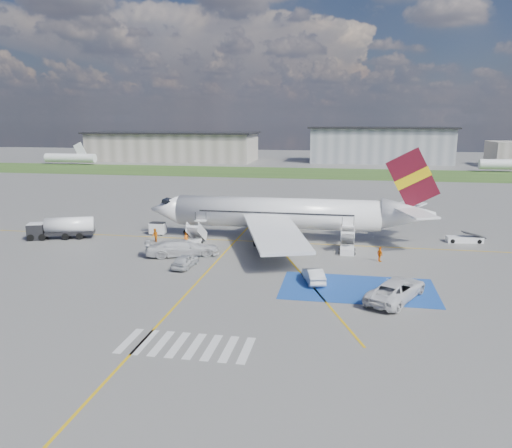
{
  "coord_description": "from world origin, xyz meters",
  "views": [
    {
      "loc": [
        8.57,
        -48.35,
        15.22
      ],
      "look_at": [
        -1.33,
        6.27,
        3.5
      ],
      "focal_mm": 35.0,
      "sensor_mm": 36.0,
      "label": 1
    }
  ],
  "objects_px": {
    "fuel_tanker": "(62,230)",
    "van_white_b": "(182,245)",
    "van_white_a": "(397,286)",
    "airliner": "(289,213)",
    "gpu_cart": "(158,229)",
    "car_silver_a": "(185,261)",
    "car_silver_b": "(314,275)",
    "belt_loader": "(465,240)"
  },
  "relations": [
    {
      "from": "fuel_tanker",
      "to": "van_white_b",
      "type": "bearing_deg",
      "value": -34.66
    },
    {
      "from": "van_white_a",
      "to": "belt_loader",
      "type": "bearing_deg",
      "value": -88.0
    },
    {
      "from": "gpu_cart",
      "to": "belt_loader",
      "type": "height_order",
      "value": "gpu_cart"
    },
    {
      "from": "car_silver_a",
      "to": "car_silver_b",
      "type": "bearing_deg",
      "value": 175.12
    },
    {
      "from": "car_silver_b",
      "to": "van_white_b",
      "type": "distance_m",
      "value": 16.71
    },
    {
      "from": "airliner",
      "to": "fuel_tanker",
      "type": "height_order",
      "value": "airliner"
    },
    {
      "from": "van_white_b",
      "to": "fuel_tanker",
      "type": "bearing_deg",
      "value": 53.02
    },
    {
      "from": "airliner",
      "to": "car_silver_a",
      "type": "height_order",
      "value": "airliner"
    },
    {
      "from": "car_silver_b",
      "to": "van_white_a",
      "type": "relative_size",
      "value": 0.69
    },
    {
      "from": "car_silver_a",
      "to": "car_silver_b",
      "type": "xyz_separation_m",
      "value": [
        13.54,
        -2.49,
        -0.01
      ]
    },
    {
      "from": "belt_loader",
      "to": "car_silver_a",
      "type": "xyz_separation_m",
      "value": [
        -31.21,
        -16.71,
        0.37
      ]
    },
    {
      "from": "belt_loader",
      "to": "car_silver_a",
      "type": "bearing_deg",
      "value": -157.96
    },
    {
      "from": "van_white_a",
      "to": "van_white_b",
      "type": "relative_size",
      "value": 1.0
    },
    {
      "from": "airliner",
      "to": "car_silver_b",
      "type": "bearing_deg",
      "value": -75.44
    },
    {
      "from": "airliner",
      "to": "belt_loader",
      "type": "distance_m",
      "value": 22.38
    },
    {
      "from": "belt_loader",
      "to": "car_silver_a",
      "type": "distance_m",
      "value": 35.4
    },
    {
      "from": "van_white_a",
      "to": "van_white_b",
      "type": "height_order",
      "value": "van_white_b"
    },
    {
      "from": "belt_loader",
      "to": "van_white_b",
      "type": "bearing_deg",
      "value": -165.48
    },
    {
      "from": "airliner",
      "to": "gpu_cart",
      "type": "relative_size",
      "value": 17.96
    },
    {
      "from": "car_silver_a",
      "to": "van_white_a",
      "type": "height_order",
      "value": "van_white_a"
    },
    {
      "from": "airliner",
      "to": "gpu_cart",
      "type": "height_order",
      "value": "airliner"
    },
    {
      "from": "airliner",
      "to": "car_silver_b",
      "type": "xyz_separation_m",
      "value": [
        4.38,
        -16.87,
        -2.69
      ]
    },
    {
      "from": "airliner",
      "to": "gpu_cart",
      "type": "xyz_separation_m",
      "value": [
        -17.54,
        -0.58,
        -2.63
      ]
    },
    {
      "from": "fuel_tanker",
      "to": "car_silver_b",
      "type": "xyz_separation_m",
      "value": [
        33.33,
        -12.02,
        -0.46
      ]
    },
    {
      "from": "fuel_tanker",
      "to": "van_white_a",
      "type": "relative_size",
      "value": 1.35
    },
    {
      "from": "fuel_tanker",
      "to": "van_white_a",
      "type": "distance_m",
      "value": 43.42
    },
    {
      "from": "airliner",
      "to": "fuel_tanker",
      "type": "relative_size",
      "value": 4.4
    },
    {
      "from": "van_white_a",
      "to": "fuel_tanker",
      "type": "bearing_deg",
      "value": 6.08
    },
    {
      "from": "fuel_tanker",
      "to": "van_white_a",
      "type": "xyz_separation_m",
      "value": [
        40.62,
        -15.33,
        -0.0
      ]
    },
    {
      "from": "airliner",
      "to": "car_silver_a",
      "type": "bearing_deg",
      "value": -122.49
    },
    {
      "from": "car_silver_a",
      "to": "van_white_a",
      "type": "relative_size",
      "value": 0.68
    },
    {
      "from": "belt_loader",
      "to": "car_silver_b",
      "type": "distance_m",
      "value": 26.1
    },
    {
      "from": "belt_loader",
      "to": "van_white_a",
      "type": "bearing_deg",
      "value": -120.88
    },
    {
      "from": "car_silver_b",
      "to": "van_white_b",
      "type": "relative_size",
      "value": 0.69
    },
    {
      "from": "gpu_cart",
      "to": "van_white_b",
      "type": "height_order",
      "value": "van_white_b"
    },
    {
      "from": "gpu_cart",
      "to": "van_white_a",
      "type": "xyz_separation_m",
      "value": [
        29.21,
        -19.6,
        0.4
      ]
    },
    {
      "from": "airliner",
      "to": "belt_loader",
      "type": "height_order",
      "value": "airliner"
    },
    {
      "from": "car_silver_b",
      "to": "van_white_b",
      "type": "xyz_separation_m",
      "value": [
        -15.25,
        6.8,
        0.51
      ]
    },
    {
      "from": "fuel_tanker",
      "to": "car_silver_a",
      "type": "distance_m",
      "value": 21.97
    },
    {
      "from": "gpu_cart",
      "to": "van_white_b",
      "type": "bearing_deg",
      "value": -54.4
    },
    {
      "from": "belt_loader",
      "to": "van_white_a",
      "type": "distance_m",
      "value": 24.8
    },
    {
      "from": "airliner",
      "to": "car_silver_a",
      "type": "distance_m",
      "value": 17.26
    }
  ]
}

